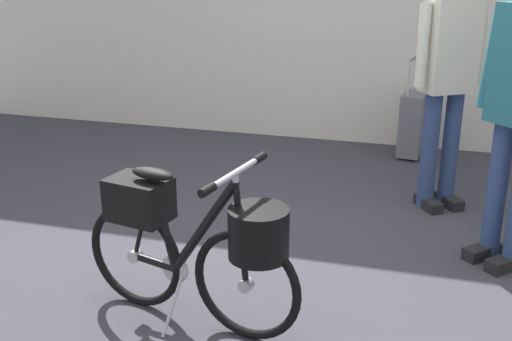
% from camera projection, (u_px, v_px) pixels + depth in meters
% --- Properties ---
extents(ground_plane, '(7.98, 7.98, 0.00)m').
position_uv_depth(ground_plane, '(265.00, 280.00, 3.28)').
color(ground_plane, '#38383F').
extents(folding_bike_foreground, '(1.12, 0.53, 0.80)m').
position_uv_depth(folding_bike_foreground, '(196.00, 240.00, 2.77)').
color(folding_bike_foreground, black).
rests_on(folding_bike_foreground, ground_plane).
extents(visitor_browsing, '(0.45, 0.38, 1.63)m').
position_uv_depth(visitor_browsing, '(448.00, 70.00, 3.95)').
color(visitor_browsing, navy).
rests_on(visitor_browsing, ground_plane).
extents(rolling_suitcase, '(0.23, 0.38, 0.83)m').
position_uv_depth(rolling_suitcase, '(413.00, 123.00, 5.19)').
color(rolling_suitcase, slate).
rests_on(rolling_suitcase, ground_plane).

